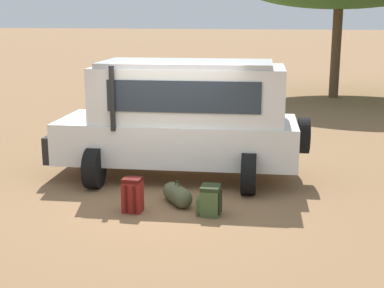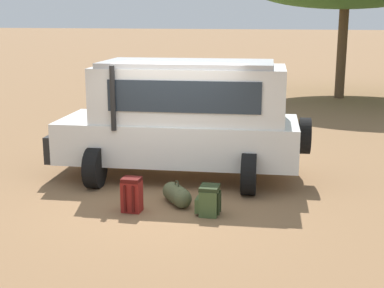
% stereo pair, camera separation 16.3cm
% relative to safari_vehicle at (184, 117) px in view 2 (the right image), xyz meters
% --- Properties ---
extents(ground_plane, '(320.00, 320.00, 0.00)m').
position_rel_safari_vehicle_xyz_m(ground_plane, '(0.13, -1.56, -1.29)').
color(ground_plane, olive).
extents(safari_vehicle, '(5.47, 3.20, 2.44)m').
position_rel_safari_vehicle_xyz_m(safari_vehicle, '(0.00, 0.00, 0.00)').
color(safari_vehicle, silver).
rests_on(safari_vehicle, ground_plane).
extents(backpack_beside_front_wheel, '(0.44, 0.41, 0.51)m').
position_rel_safari_vehicle_xyz_m(backpack_beside_front_wheel, '(1.10, -2.02, -1.04)').
color(backpack_beside_front_wheel, '#42562D').
rests_on(backpack_beside_front_wheel, ground_plane).
extents(backpack_cluster_center, '(0.35, 0.39, 0.61)m').
position_rel_safari_vehicle_xyz_m(backpack_cluster_center, '(-0.22, -2.25, -1.00)').
color(backpack_cluster_center, maroon).
rests_on(backpack_cluster_center, ground_plane).
extents(duffel_bag_low_black_case, '(0.66, 0.70, 0.45)m').
position_rel_safari_vehicle_xyz_m(duffel_bag_low_black_case, '(0.41, -1.67, -1.12)').
color(duffel_bag_low_black_case, '#4C5133').
rests_on(duffel_bag_low_black_case, ground_plane).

